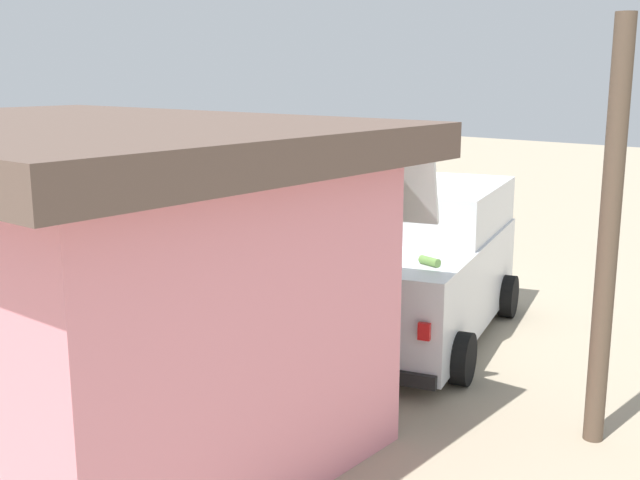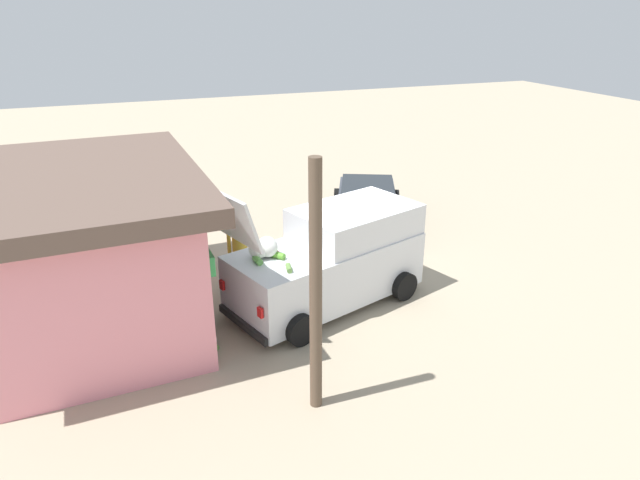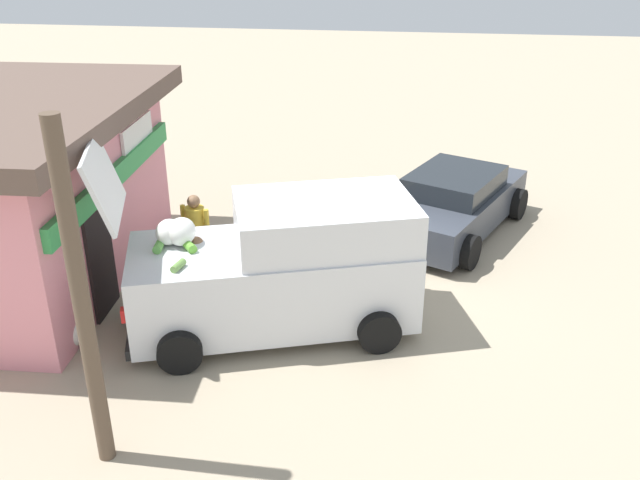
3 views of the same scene
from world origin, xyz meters
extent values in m
plane|color=tan|center=(0.00, 0.00, 0.00)|extent=(60.00, 60.00, 0.00)
cube|color=pink|center=(-0.14, 5.93, 1.45)|extent=(5.69, 3.96, 2.90)
cube|color=green|center=(-0.06, 4.01, 2.03)|extent=(5.26, 0.34, 0.36)
cube|color=black|center=(-1.05, 4.00, 1.00)|extent=(0.90, 0.10, 2.00)
cube|color=white|center=(1.16, 4.08, 2.32)|extent=(1.50, 0.12, 0.60)
cube|color=brown|center=(-0.14, 5.93, 3.07)|extent=(6.49, 4.76, 0.34)
cube|color=silver|center=(-1.13, 1.17, 0.80)|extent=(3.08, 4.67, 1.24)
cube|color=silver|center=(-0.88, 0.39, 1.76)|extent=(2.51, 3.09, 0.68)
cube|color=black|center=(-0.48, -0.84, 1.72)|extent=(1.51, 0.56, 0.51)
cube|color=silver|center=(-1.85, 3.37, 2.60)|extent=(1.69, 0.87, 1.02)
ellipsoid|color=silver|center=(-1.27, 2.72, 1.61)|extent=(0.47, 0.39, 0.39)
ellipsoid|color=silver|center=(-1.27, 2.52, 1.63)|extent=(0.51, 0.42, 0.42)
cylinder|color=#5FAB33|center=(-1.45, 2.36, 1.49)|extent=(0.32, 0.30, 0.14)
cylinder|color=#689446|center=(-2.06, 2.32, 1.47)|extent=(0.30, 0.16, 0.11)
cylinder|color=#5DA346|center=(-1.52, 2.81, 1.48)|extent=(0.29, 0.16, 0.13)
cube|color=black|center=(-1.81, 3.25, 0.26)|extent=(1.69, 0.62, 0.16)
cube|color=red|center=(-2.50, 3.04, 0.86)|extent=(0.15, 0.10, 0.20)
cube|color=red|center=(-1.13, 3.49, 0.86)|extent=(0.15, 0.10, 0.20)
cylinder|color=black|center=(-1.62, -0.53, 0.32)|extent=(0.41, 0.69, 0.65)
cylinder|color=black|center=(0.26, 0.08, 0.32)|extent=(0.41, 0.69, 0.65)
cylinder|color=black|center=(-2.53, 2.25, 0.32)|extent=(0.41, 0.69, 0.65)
cylinder|color=black|center=(-0.64, 2.87, 0.32)|extent=(0.41, 0.69, 0.65)
cube|color=#383D47|center=(2.96, -1.77, 0.53)|extent=(4.45, 3.31, 0.69)
cube|color=#1E2328|center=(2.96, -1.77, 1.09)|extent=(2.43, 2.22, 0.42)
cylinder|color=black|center=(2.09, -0.32, 0.33)|extent=(0.69, 0.48, 0.66)
cylinder|color=black|center=(1.30, -2.03, 0.33)|extent=(0.69, 0.48, 0.66)
cylinder|color=black|center=(4.62, -1.50, 0.33)|extent=(0.69, 0.48, 0.66)
cylinder|color=black|center=(3.83, -3.21, 0.33)|extent=(0.69, 0.48, 0.66)
cylinder|color=navy|center=(0.13, 2.63, 0.41)|extent=(0.15, 0.15, 0.83)
cylinder|color=navy|center=(0.23, 2.95, 0.41)|extent=(0.15, 0.15, 0.83)
cylinder|color=gold|center=(0.18, 2.79, 1.12)|extent=(0.42, 0.42, 0.59)
sphere|color=#8C6647|center=(0.18, 2.79, 1.53)|extent=(0.22, 0.22, 0.22)
cylinder|color=gold|center=(0.11, 2.56, 1.14)|extent=(0.09, 0.09, 0.56)
cylinder|color=gold|center=(0.25, 3.02, 1.14)|extent=(0.09, 0.09, 0.56)
cylinder|color=navy|center=(-1.25, 2.86, 0.43)|extent=(0.15, 0.15, 0.85)
cylinder|color=navy|center=(-1.54, 2.68, 0.43)|extent=(0.15, 0.15, 0.85)
cylinder|color=gold|center=(-1.29, 2.59, 1.07)|extent=(0.64, 0.74, 0.67)
sphere|color=brown|center=(-1.14, 2.35, 1.37)|extent=(0.23, 0.23, 0.23)
cylinder|color=gold|center=(-0.97, 2.54, 1.00)|extent=(0.09, 0.09, 0.57)
cylinder|color=gold|center=(-1.38, 2.29, 1.00)|extent=(0.09, 0.09, 0.57)
ellipsoid|color=silver|center=(-2.11, 4.18, 0.23)|extent=(0.68, 0.81, 0.46)
cylinder|color=#5F9A3F|center=(-2.07, 3.92, 0.06)|extent=(0.29, 0.23, 0.13)
cylinder|color=#67A031|center=(-1.88, 4.44, 0.08)|extent=(0.34, 0.35, 0.15)
cylinder|color=#529635|center=(-1.86, 4.31, 0.06)|extent=(0.19, 0.28, 0.12)
cylinder|color=#BF3F33|center=(1.47, 3.47, 0.18)|extent=(0.30, 0.30, 0.37)
cylinder|color=brown|center=(-4.32, 2.60, 2.13)|extent=(0.20, 0.20, 4.25)
camera|label=1|loc=(-7.18, 10.04, 3.71)|focal=43.87mm
camera|label=2|loc=(-11.35, 5.22, 6.18)|focal=31.11mm
camera|label=3|loc=(-10.39, -0.83, 5.97)|focal=38.76mm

